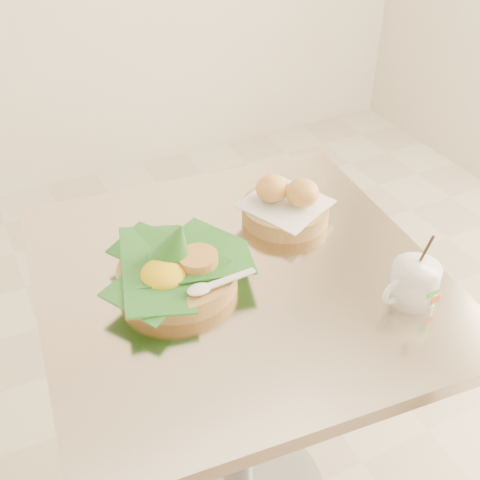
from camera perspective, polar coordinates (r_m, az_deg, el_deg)
name	(u,v)px	position (r m, az deg, el deg)	size (l,w,h in m)	color
cafe_table	(238,356)	(1.24, -0.19, -10.98)	(0.76, 0.76, 0.75)	gray
rice_basket	(177,268)	(1.04, -6.00, -2.64)	(0.26, 0.26, 0.13)	tan
bread_basket	(286,205)	(1.20, 4.36, 3.34)	(0.20, 0.20, 0.09)	tan
coffee_mug	(413,282)	(1.05, 16.12, -3.88)	(0.11, 0.08, 0.14)	white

